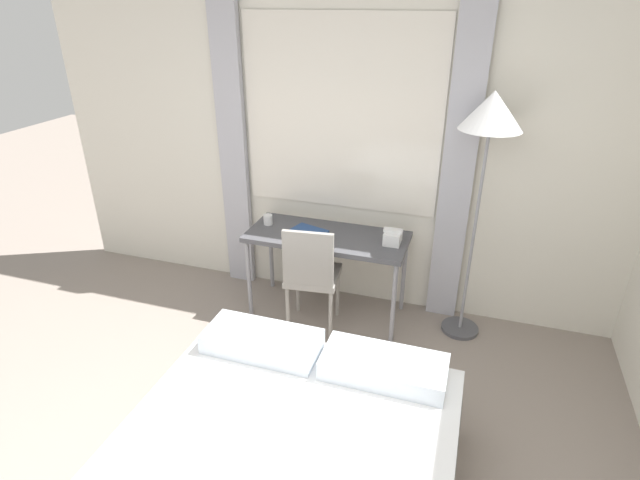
% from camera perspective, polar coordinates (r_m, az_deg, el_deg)
% --- Properties ---
extents(wall_back_with_window, '(5.34, 0.13, 2.70)m').
position_cam_1_polar(wall_back_with_window, '(4.06, 3.45, 10.55)').
color(wall_back_with_window, silver).
rests_on(wall_back_with_window, ground_plane).
extents(desk, '(1.29, 0.55, 0.73)m').
position_cam_1_polar(desk, '(4.01, 0.83, -0.17)').
color(desk, '#4C4C51').
rests_on(desk, ground_plane).
extents(desk_chair, '(0.44, 0.44, 0.92)m').
position_cam_1_polar(desk_chair, '(3.84, -1.00, -3.70)').
color(desk_chair, gray).
rests_on(desk_chair, ground_plane).
extents(standing_lamp, '(0.43, 0.43, 1.89)m').
position_cam_1_polar(standing_lamp, '(3.59, 18.86, 12.17)').
color(standing_lamp, '#4C4C51').
rests_on(standing_lamp, ground_plane).
extents(telephone, '(0.15, 0.16, 0.12)m').
position_cam_1_polar(telephone, '(3.86, 8.31, 0.35)').
color(telephone, white).
rests_on(telephone, desk).
extents(book, '(0.32, 0.26, 0.02)m').
position_cam_1_polar(book, '(4.00, -1.35, 0.96)').
color(book, navy).
rests_on(book, desk).
extents(mug, '(0.07, 0.07, 0.08)m').
position_cam_1_polar(mug, '(4.17, -5.96, 2.33)').
color(mug, white).
rests_on(mug, desk).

